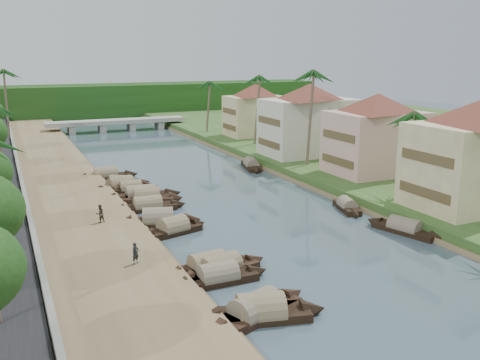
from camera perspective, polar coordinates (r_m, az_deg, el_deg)
name	(u,v)px	position (r m, az deg, el deg)	size (l,w,h in m)	color
ground	(288,238)	(46.56, 5.17, -6.20)	(220.00, 220.00, 0.00)	#3D515B
left_bank	(67,198)	(60.34, -17.99, -1.86)	(10.00, 180.00, 0.80)	brown
right_bank	(339,168)	(72.55, 10.55, 1.22)	(16.00, 180.00, 1.20)	#2C4E1F
retaining_wall	(24,194)	(59.86, -22.04, -1.37)	(0.40, 180.00, 1.10)	slate
treeline	(93,101)	(140.31, -15.40, 8.13)	(120.00, 14.00, 8.00)	#1A3B10
bridge	(116,123)	(113.11, -13.04, 5.96)	(28.00, 4.00, 2.40)	gray
building_near	(476,153)	(55.22, 23.86, 2.65)	(14.85, 14.85, 10.20)	beige
building_mid	(376,133)	(67.44, 14.35, 4.90)	(14.11, 14.11, 9.70)	#CD9C91
building_far	(309,119)	(78.21, 7.39, 6.50)	(15.59, 15.59, 10.20)	beige
building_distant	(255,109)	(96.20, 1.62, 7.56)	(12.62, 12.62, 9.20)	beige
sampan_0	(256,312)	(33.07, 1.67, -13.85)	(9.03, 4.82, 2.34)	black
sampan_1	(261,313)	(32.92, 2.22, -13.98)	(8.53, 3.81, 2.44)	black
sampan_2	(221,269)	(39.04, -2.04, -9.45)	(8.29, 3.34, 2.15)	black
sampan_3	(218,277)	(37.63, -2.36, -10.35)	(7.82, 1.89, 2.12)	black
sampan_4	(208,267)	(39.46, -3.47, -9.21)	(7.71, 2.61, 2.16)	black
sampan_5	(173,229)	(47.77, -7.13, -5.22)	(7.26, 3.58, 2.25)	black
sampan_6	(158,220)	(50.37, -8.73, -4.28)	(8.43, 4.15, 2.43)	black
sampan_7	(148,206)	(55.12, -9.79, -2.78)	(8.23, 2.29, 2.17)	black
sampan_8	(148,198)	(58.28, -9.82, -1.90)	(7.98, 4.16, 2.39)	black
sampan_9	(141,195)	(59.49, -10.52, -1.62)	(9.35, 2.37, 2.32)	black
sampan_10	(121,186)	(64.01, -12.62, -0.66)	(8.48, 4.43, 2.30)	black
sampan_11	(131,189)	(62.54, -11.58, -0.94)	(7.04, 1.92, 2.04)	black
sampan_12	(122,183)	(65.59, -12.51, -0.33)	(7.51, 5.00, 1.90)	black
sampan_13	(106,176)	(70.05, -14.10, 0.46)	(8.39, 2.25, 2.27)	black
sampan_14	(405,229)	(49.71, 17.19, -4.99)	(3.86, 8.36, 2.03)	black
sampan_15	(347,206)	(55.39, 11.35, -2.79)	(3.00, 6.66, 1.81)	black
sampan_16	(251,165)	(74.29, 1.20, 1.58)	(3.46, 8.57, 2.08)	black
canoe_1	(217,258)	(41.93, -2.51, -8.27)	(4.37, 1.56, 0.70)	black
canoe_2	(122,200)	(59.26, -12.51, -2.09)	(4.73, 2.20, 0.69)	black
palm_1	(409,116)	(56.96, 17.58, 6.49)	(3.20, 3.20, 9.87)	brown
palm_2	(310,74)	(70.13, 7.52, 11.10)	(3.20, 3.20, 13.61)	brown
palm_3	(256,79)	(86.39, 1.72, 10.76)	(3.20, 3.20, 12.30)	brown
palm_7	(207,84)	(101.07, -3.55, 10.23)	(3.20, 3.20, 10.68)	brown
palm_8	(3,72)	(100.16, -23.94, 10.44)	(3.20, 3.20, 12.89)	brown
tree_6	(336,113)	(81.48, 10.16, 7.04)	(4.34, 4.34, 7.61)	#413325
person_near	(136,253)	(39.32, -11.08, -7.68)	(0.58, 0.38, 1.59)	#212228
person_far	(100,214)	(49.33, -14.72, -3.48)	(0.81, 0.63, 1.66)	#393027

